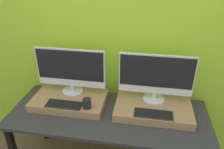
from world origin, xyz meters
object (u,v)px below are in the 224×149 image
(keyboard_left, at_px, (64,104))
(keyboard_right, at_px, (153,114))
(monitor_left, at_px, (71,70))
(monitor_right, at_px, (156,77))
(mug, at_px, (87,103))

(keyboard_left, relative_size, keyboard_right, 1.00)
(monitor_left, distance_m, keyboard_left, 0.33)
(keyboard_right, bearing_deg, monitor_right, 90.00)
(keyboard_left, bearing_deg, keyboard_right, 0.00)
(monitor_left, relative_size, mug, 7.34)
(monitor_right, bearing_deg, mug, -157.72)
(monitor_left, bearing_deg, mug, -47.67)
(keyboard_left, relative_size, monitor_right, 0.49)
(monitor_right, distance_m, keyboard_right, 0.33)
(monitor_left, relative_size, keyboard_left, 2.04)
(mug, height_order, monitor_right, monitor_right)
(keyboard_left, height_order, monitor_right, monitor_right)
(keyboard_left, distance_m, monitor_right, 0.87)
(mug, distance_m, keyboard_right, 0.58)
(monitor_right, relative_size, keyboard_right, 2.04)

